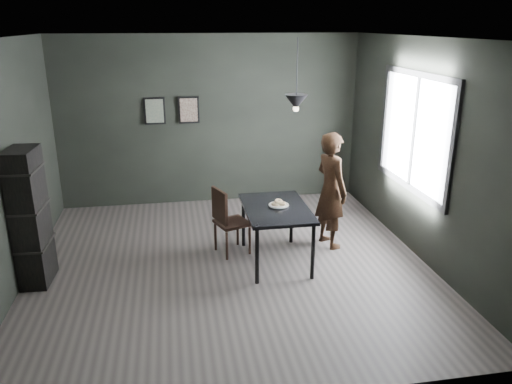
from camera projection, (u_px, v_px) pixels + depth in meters
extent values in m
plane|color=#3D3735|center=(230.00, 264.00, 6.44)|extent=(5.00, 5.00, 0.00)
cube|color=black|center=(210.00, 121.00, 8.32)|extent=(5.00, 0.10, 2.80)
cube|color=silver|center=(226.00, 38.00, 5.53)|extent=(5.00, 5.00, 0.02)
cube|color=white|center=(415.00, 132.00, 6.51)|extent=(0.02, 1.80, 1.40)
cube|color=black|center=(414.00, 132.00, 6.51)|extent=(0.04, 1.96, 1.56)
cube|color=black|center=(276.00, 209.00, 6.30)|extent=(0.80, 1.20, 0.04)
cylinder|color=black|center=(257.00, 256.00, 5.86)|extent=(0.05, 0.05, 0.71)
cylinder|color=black|center=(313.00, 252.00, 5.97)|extent=(0.05, 0.05, 0.71)
cylinder|color=black|center=(244.00, 222.00, 6.87)|extent=(0.05, 0.05, 0.71)
cylinder|color=black|center=(292.00, 219.00, 6.98)|extent=(0.05, 0.05, 0.71)
cylinder|color=white|center=(279.00, 206.00, 6.33)|extent=(0.23, 0.23, 0.01)
torus|color=#FCE6C4|center=(282.00, 203.00, 6.33)|extent=(0.10, 0.10, 0.04)
torus|color=#FCE6C4|center=(275.00, 204.00, 6.31)|extent=(0.10, 0.10, 0.04)
torus|color=#FCE6C4|center=(279.00, 201.00, 6.31)|extent=(0.14, 0.14, 0.05)
imported|color=black|center=(331.00, 190.00, 6.76)|extent=(0.54, 0.67, 1.60)
cube|color=black|center=(232.00, 223.00, 6.65)|extent=(0.51, 0.51, 0.04)
cube|color=black|center=(220.00, 206.00, 6.48)|extent=(0.17, 0.39, 0.44)
cylinder|color=black|center=(227.00, 246.00, 6.50)|extent=(0.03, 0.03, 0.39)
cylinder|color=black|center=(250.00, 241.00, 6.67)|extent=(0.03, 0.03, 0.39)
cylinder|color=black|center=(216.00, 237.00, 6.78)|extent=(0.03, 0.03, 0.39)
cylinder|color=black|center=(238.00, 232.00, 6.95)|extent=(0.03, 0.03, 0.39)
cube|color=black|center=(30.00, 218.00, 5.77)|extent=(0.34, 0.56, 1.64)
cylinder|color=black|center=(297.00, 70.00, 5.88)|extent=(0.01, 0.01, 0.75)
cone|color=black|center=(296.00, 102.00, 6.00)|extent=(0.28, 0.28, 0.18)
sphere|color=#FFE0B2|center=(296.00, 109.00, 6.03)|extent=(0.07, 0.07, 0.07)
cube|color=black|center=(155.00, 111.00, 8.08)|extent=(0.34, 0.03, 0.44)
cube|color=#456051|center=(155.00, 111.00, 8.06)|extent=(0.28, 0.01, 0.38)
cube|color=black|center=(189.00, 110.00, 8.17)|extent=(0.34, 0.03, 0.44)
cube|color=brown|center=(189.00, 110.00, 8.15)|extent=(0.28, 0.01, 0.38)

